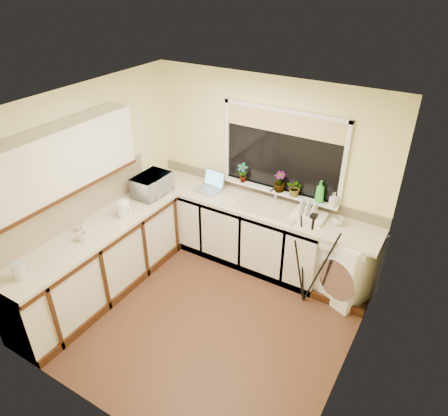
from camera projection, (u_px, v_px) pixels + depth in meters
floor at (205, 314)px, 4.92m from camera, size 3.20×3.20×0.00m
ceiling at (198, 110)px, 3.67m from camera, size 3.20×3.20×0.00m
wall_back at (267, 172)px, 5.40m from camera, size 3.20×0.00×3.20m
wall_front at (92, 320)px, 3.19m from camera, size 3.20×0.00×3.20m
wall_left at (90, 189)px, 5.01m from camera, size 0.00×3.00×3.00m
wall_right at (358, 280)px, 3.59m from camera, size 0.00×3.00×3.00m
base_cabinet_back at (232, 228)px, 5.73m from camera, size 2.55×0.60×0.86m
base_cabinet_left at (100, 263)px, 5.06m from camera, size 0.54×2.40×0.86m
worktop_back at (255, 205)px, 5.35m from camera, size 3.20×0.60×0.04m
worktop_left at (94, 232)px, 4.83m from camera, size 0.60×2.40×0.04m
upper_cabinet at (59, 161)px, 4.31m from camera, size 0.28×1.90×0.70m
splashback_left at (73, 207)px, 4.83m from camera, size 0.02×2.40×0.45m
splashback_back at (265, 190)px, 5.52m from camera, size 3.20×0.02×0.14m
window_glass at (282, 152)px, 5.13m from camera, size 1.50×0.02×1.00m
window_blind at (284, 123)px, 4.92m from camera, size 1.50×0.02×0.25m
windowsill at (278, 191)px, 5.36m from camera, size 1.60×0.14×0.03m
sink at (269, 207)px, 5.25m from camera, size 0.82×0.46×0.03m
faucet at (276, 194)px, 5.33m from camera, size 0.03×0.03×0.24m
washing_machine at (345, 263)px, 5.04m from camera, size 0.79×0.78×0.88m
laptop at (211, 185)px, 5.66m from camera, size 0.37×0.35×0.24m
kettle at (124, 210)px, 5.03m from camera, size 0.15×0.15×0.20m
dish_rack at (309, 216)px, 5.04m from camera, size 0.39×0.30×0.06m
tripod at (308, 260)px, 4.81m from camera, size 0.75×0.75×1.23m
glass_jug at (19, 270)px, 4.07m from camera, size 0.12×0.12×0.18m
steel_jar at (82, 227)px, 4.77m from camera, size 0.09×0.09×0.12m
microwave at (152, 185)px, 5.49m from camera, size 0.34×0.50×0.28m
plant_a at (242, 173)px, 5.47m from camera, size 0.16×0.12×0.27m
plant_c at (280, 182)px, 5.25m from camera, size 0.17×0.17×0.27m
plant_d at (295, 188)px, 5.16m from camera, size 0.21×0.18×0.22m
soap_bottle_green at (320, 192)px, 5.02m from camera, size 0.11×0.11×0.28m
soap_bottle_clear at (334, 199)px, 4.96m from camera, size 0.10×0.11×0.18m
cup_back at (338, 221)px, 4.90m from camera, size 0.14×0.14×0.10m
cup_left at (82, 237)px, 4.62m from camera, size 0.12×0.12×0.10m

